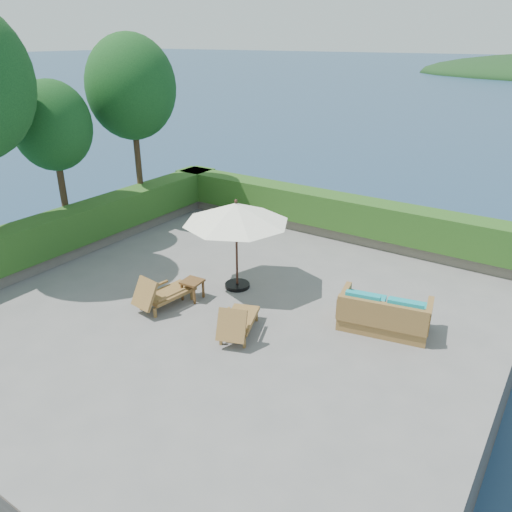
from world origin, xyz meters
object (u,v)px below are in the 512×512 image
Objects in this scene: patio_umbrella at (236,214)px; lounge_right at (238,321)px; side_table at (192,284)px; lounge_left at (162,293)px; wicker_loveseat at (384,315)px.

lounge_right is (1.33, -1.83, -1.62)m from patio_umbrella.
lounge_right reaches higher than side_table.
patio_umbrella is 1.77× the size of lounge_left.
lounge_right is at bearing -53.91° from patio_umbrella.
wicker_loveseat is at bearing 1.72° from patio_umbrella.
lounge_right is 2.00m from side_table.
wicker_loveseat is (3.82, 0.11, -1.61)m from patio_umbrella.
wicker_loveseat is at bearing 29.67° from lounge_left.
side_table is (-1.87, 0.72, 0.05)m from lounge_right.
lounge_left reaches higher than side_table.
lounge_left is at bearing -115.33° from side_table.
side_table is at bearing -175.79° from wicker_loveseat.
patio_umbrella is at bearing 64.20° from side_table.
lounge_right is at bearing 6.96° from lounge_left.
patio_umbrella is at bearing 170.28° from wicker_loveseat.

